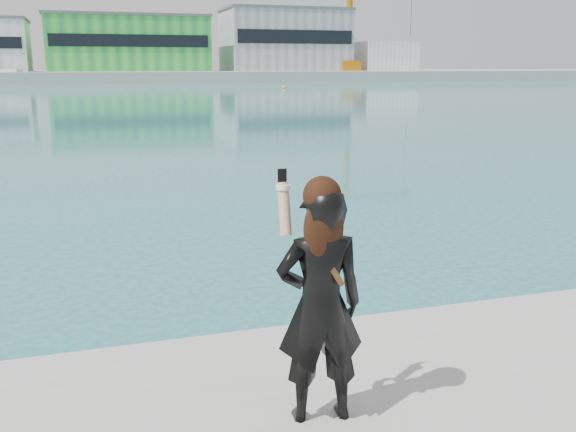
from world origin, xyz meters
name	(u,v)px	position (x,y,z in m)	size (l,w,h in m)	color
far_quay	(87,76)	(0.00, 130.00, 1.00)	(320.00, 40.00, 2.00)	#9E9E99
warehouse_green	(128,43)	(8.00, 127.98, 7.26)	(30.60, 16.36, 10.50)	green
warehouse_grey_right	(285,40)	(40.00, 127.98, 8.26)	(25.50, 15.35, 12.50)	gray
ancillary_shed	(384,56)	(62.00, 126.00, 5.00)	(12.00, 10.00, 6.00)	silver
dock_crane	(355,5)	(53.20, 122.00, 15.07)	(23.00, 4.00, 24.00)	#BF720B
flagpole_right	(206,47)	(22.09, 121.00, 6.54)	(1.28, 0.16, 8.00)	silver
buoy_near	(284,89)	(25.37, 81.49, 0.00)	(0.50, 0.50, 0.50)	yellow
woman	(320,299)	(0.14, -0.58, 1.66)	(0.63, 0.45, 1.70)	black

